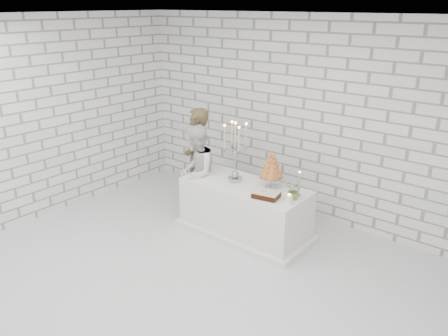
# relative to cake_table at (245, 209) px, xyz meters

# --- Properties ---
(ground) EXTENTS (6.00, 5.00, 0.01)m
(ground) POSITION_rel_cake_table_xyz_m (0.22, -1.38, -0.38)
(ground) COLOR silver
(ground) RESTS_ON ground
(ceiling) EXTENTS (6.00, 5.00, 0.01)m
(ceiling) POSITION_rel_cake_table_xyz_m (0.22, -1.38, 2.62)
(ceiling) COLOR white
(ceiling) RESTS_ON ground
(wall_back) EXTENTS (6.00, 0.01, 3.00)m
(wall_back) POSITION_rel_cake_table_xyz_m (0.22, 1.12, 1.12)
(wall_back) COLOR white
(wall_back) RESTS_ON ground
(wall_left) EXTENTS (0.01, 5.00, 3.00)m
(wall_left) POSITION_rel_cake_table_xyz_m (-2.78, -1.38, 1.12)
(wall_left) COLOR white
(wall_left) RESTS_ON ground
(cake_table) EXTENTS (1.80, 0.80, 0.75)m
(cake_table) POSITION_rel_cake_table_xyz_m (0.00, 0.00, 0.00)
(cake_table) COLOR white
(cake_table) RESTS_ON ground
(groom) EXTENTS (0.62, 0.71, 1.63)m
(groom) POSITION_rel_cake_table_xyz_m (-1.11, 0.23, 0.44)
(groom) COLOR #493A22
(groom) RESTS_ON ground
(bride) EXTENTS (0.83, 0.89, 1.46)m
(bride) POSITION_rel_cake_table_xyz_m (-0.86, -0.07, 0.36)
(bride) COLOR white
(bride) RESTS_ON ground
(candelabra) EXTENTS (0.41, 0.41, 0.86)m
(candelabra) POSITION_rel_cake_table_xyz_m (-0.19, 0.01, 0.81)
(candelabra) COLOR #9C9DA7
(candelabra) RESTS_ON cake_table
(croquembouche) EXTENTS (0.41, 0.41, 0.51)m
(croquembouche) POSITION_rel_cake_table_xyz_m (0.32, 0.15, 0.63)
(croquembouche) COLOR #B66128
(croquembouche) RESTS_ON cake_table
(chocolate_cake) EXTENTS (0.37, 0.30, 0.08)m
(chocolate_cake) POSITION_rel_cake_table_xyz_m (0.47, -0.18, 0.42)
(chocolate_cake) COLOR black
(chocolate_cake) RESTS_ON cake_table
(pillar_candle) EXTENTS (0.10, 0.10, 0.12)m
(pillar_candle) POSITION_rel_cake_table_xyz_m (0.80, -0.16, 0.44)
(pillar_candle) COLOR white
(pillar_candle) RESTS_ON cake_table
(extra_taper) EXTENTS (0.07, 0.07, 0.32)m
(extra_taper) POSITION_rel_cake_table_xyz_m (0.76, 0.13, 0.54)
(extra_taper) COLOR beige
(extra_taper) RESTS_ON cake_table
(flowers) EXTENTS (0.25, 0.23, 0.24)m
(flowers) POSITION_rel_cake_table_xyz_m (0.77, 0.00, 0.49)
(flowers) COLOR #497E3F
(flowers) RESTS_ON cake_table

